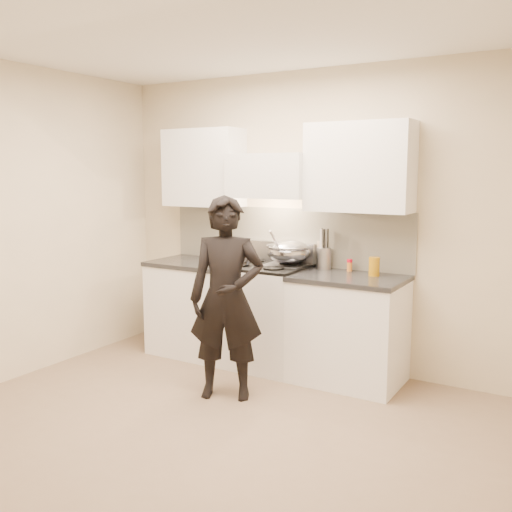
{
  "coord_description": "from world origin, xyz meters",
  "views": [
    {
      "loc": [
        2.25,
        -3.03,
        1.79
      ],
      "look_at": [
        -0.16,
        1.05,
        1.09
      ],
      "focal_mm": 40.0,
      "sensor_mm": 36.0,
      "label": 1
    }
  ],
  "objects_px": {
    "wok": "(289,252)",
    "person": "(227,298)",
    "utensil_crock": "(324,256)",
    "stove": "(264,315)",
    "counter_right": "(348,329)"
  },
  "relations": [
    {
      "from": "stove",
      "to": "person",
      "type": "bearing_deg",
      "value": -81.45
    },
    {
      "from": "counter_right",
      "to": "utensil_crock",
      "type": "relative_size",
      "value": 2.53
    },
    {
      "from": "person",
      "to": "stove",
      "type": "bearing_deg",
      "value": 74.07
    },
    {
      "from": "counter_right",
      "to": "utensil_crock",
      "type": "height_order",
      "value": "utensil_crock"
    },
    {
      "from": "utensil_crock",
      "to": "counter_right",
      "type": "bearing_deg",
      "value": -33.46
    },
    {
      "from": "stove",
      "to": "person",
      "type": "xyz_separation_m",
      "value": [
        0.12,
        -0.81,
        0.33
      ]
    },
    {
      "from": "utensil_crock",
      "to": "person",
      "type": "relative_size",
      "value": 0.23
    },
    {
      "from": "counter_right",
      "to": "person",
      "type": "height_order",
      "value": "person"
    },
    {
      "from": "counter_right",
      "to": "stove",
      "type": "bearing_deg",
      "value": -180.0
    },
    {
      "from": "person",
      "to": "utensil_crock",
      "type": "bearing_deg",
      "value": 45.74
    },
    {
      "from": "counter_right",
      "to": "utensil_crock",
      "type": "bearing_deg",
      "value": 146.54
    },
    {
      "from": "stove",
      "to": "counter_right",
      "type": "bearing_deg",
      "value": 0.0
    },
    {
      "from": "stove",
      "to": "utensil_crock",
      "type": "distance_m",
      "value": 0.78
    },
    {
      "from": "utensil_crock",
      "to": "wok",
      "type": "bearing_deg",
      "value": -157.33
    },
    {
      "from": "wok",
      "to": "person",
      "type": "height_order",
      "value": "person"
    }
  ]
}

